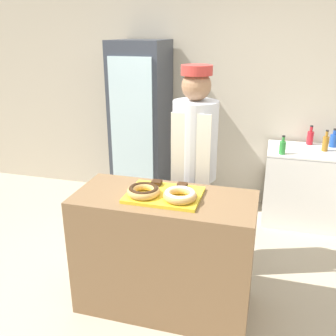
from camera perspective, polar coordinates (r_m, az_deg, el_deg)
The scene contains 15 objects.
ground_plane at distance 3.17m, azimuth -0.52°, elevation -19.83°, with size 14.00×14.00×0.00m, color #B7A88E.
wall_back at distance 4.56m, azimuth 7.00°, elevation 11.46°, with size 8.00×0.06×2.70m.
display_counter at distance 2.89m, azimuth -0.55°, elevation -12.77°, with size 1.30×0.59×0.93m.
serving_tray at distance 2.66m, azimuth -0.58°, elevation -4.12°, with size 0.52×0.39×0.02m.
donut_chocolate_glaze at distance 2.62m, azimuth -3.74°, elevation -3.45°, with size 0.23×0.23×0.06m.
donut_light_glaze at distance 2.55m, azimuth 1.84°, elevation -4.09°, with size 0.23×0.23×0.06m.
brownie_back_left at distance 2.79m, azimuth -1.74°, elevation -2.27°, with size 0.07×0.07×0.03m.
brownie_back_right at distance 2.74m, azimuth 2.16°, elevation -2.69°, with size 0.07×0.07×0.03m.
baker_person at distance 3.15m, azimuth 4.00°, elevation 0.08°, with size 0.37×0.37×1.79m.
beverage_fridge at distance 4.45m, azimuth -4.04°, elevation 6.35°, with size 0.59×0.67×1.94m.
chest_freezer at distance 4.40m, azimuth 20.12°, elevation -2.58°, with size 0.87×0.62×0.83m.
bottle_amber at distance 4.28m, azimuth 22.87°, elevation 3.54°, with size 0.06×0.06×0.23m.
bottle_blue at distance 4.47m, azimuth 23.92°, elevation 3.93°, with size 0.08×0.08×0.20m.
bottle_red at distance 4.47m, azimuth 20.85°, elevation 4.41°, with size 0.07×0.07×0.22m.
bottle_green at distance 4.02m, azimuth 17.06°, elevation 3.08°, with size 0.06×0.06×0.20m.
Camera 1 is at (0.67, -2.32, 2.04)m, focal length 40.00 mm.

